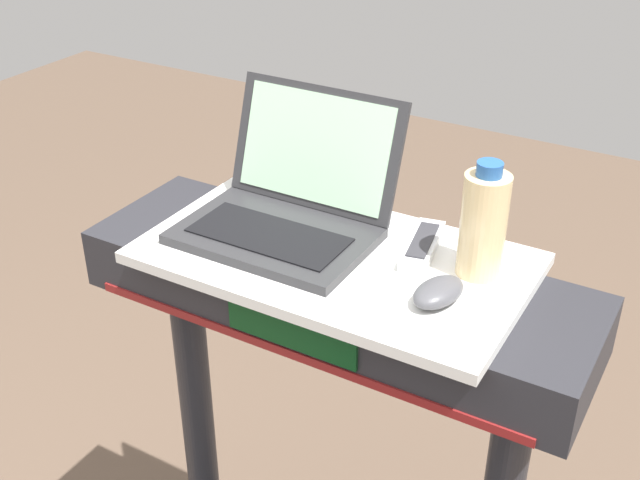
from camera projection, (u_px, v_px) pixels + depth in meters
desk_board at (335, 258)px, 1.36m from camera, size 0.65×0.37×0.02m
laptop at (288, 206)px, 1.40m from camera, size 0.33×0.29×0.23m
computer_mouse at (438, 292)px, 1.22m from camera, size 0.08×0.11×0.03m
water_bottle at (483, 224)px, 1.26m from camera, size 0.07×0.07×0.19m
tv_remote at (422, 245)px, 1.36m from camera, size 0.08×0.17×0.02m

